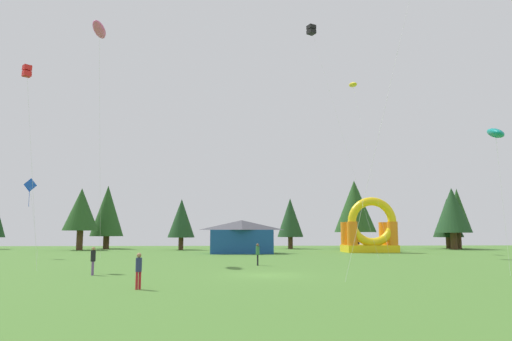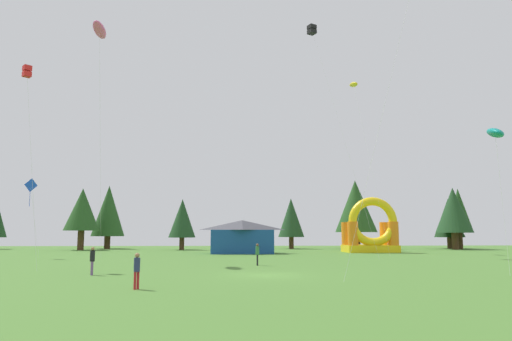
% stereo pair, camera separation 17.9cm
% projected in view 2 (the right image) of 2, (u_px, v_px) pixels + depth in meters
% --- Properties ---
extents(ground_plane, '(120.00, 120.00, 0.00)m').
position_uv_depth(ground_plane, '(267.00, 275.00, 27.56)').
color(ground_plane, '#47752D').
extents(kite_teal_parafoil, '(1.88, 2.82, 9.49)m').
position_uv_depth(kite_teal_parafoil, '(495.00, 133.00, 29.82)').
color(kite_teal_parafoil, '#0C7F7A').
rests_on(kite_teal_parafoil, ground_plane).
extents(kite_red_box, '(3.32, 3.60, 15.18)m').
position_uv_depth(kite_red_box, '(27.00, 72.00, 35.78)').
color(kite_red_box, red).
rests_on(kite_red_box, ground_plane).
extents(kite_black_box, '(5.13, 9.69, 27.51)m').
position_uv_depth(kite_black_box, '(312.00, 30.00, 56.89)').
color(kite_black_box, black).
rests_on(kite_black_box, ground_plane).
extents(kite_pink_parafoil, '(1.14, 5.40, 22.12)m').
position_uv_depth(kite_pink_parafoil, '(100.00, 30.00, 44.18)').
color(kite_pink_parafoil, '#EA599E').
rests_on(kite_pink_parafoil, ground_plane).
extents(kite_yellow_parafoil, '(1.44, 10.94, 22.73)m').
position_uv_depth(kite_yellow_parafoil, '(354.00, 85.00, 62.90)').
color(kite_yellow_parafoil, yellow).
rests_on(kite_yellow_parafoil, ground_plane).
extents(kite_blue_diamond, '(1.67, 0.97, 7.67)m').
position_uv_depth(kite_blue_diamond, '(30.00, 186.00, 47.14)').
color(kite_blue_diamond, blue).
rests_on(kite_blue_diamond, ground_plane).
extents(person_far_side, '(0.30, 0.30, 1.65)m').
position_uv_depth(person_far_side, '(92.00, 258.00, 27.82)').
color(person_far_side, '#724C8C').
rests_on(person_far_side, ground_plane).
extents(person_left_edge, '(0.29, 0.29, 1.66)m').
position_uv_depth(person_left_edge, '(257.00, 252.00, 35.81)').
color(person_left_edge, black).
rests_on(person_left_edge, ground_plane).
extents(person_near_camera, '(0.39, 0.39, 1.60)m').
position_uv_depth(person_near_camera, '(137.00, 268.00, 20.92)').
color(person_near_camera, '#B21E26').
rests_on(person_near_camera, ground_plane).
extents(inflatable_blue_arch, '(6.38, 4.64, 6.87)m').
position_uv_depth(inflatable_blue_arch, '(371.00, 233.00, 58.96)').
color(inflatable_blue_arch, yellow).
rests_on(inflatable_blue_arch, ground_plane).
extents(festival_tent, '(7.33, 4.40, 3.95)m').
position_uv_depth(festival_tent, '(242.00, 237.00, 56.17)').
color(festival_tent, '#19478C').
rests_on(festival_tent, ground_plane).
extents(tree_row_3, '(4.92, 4.92, 8.77)m').
position_uv_depth(tree_row_3, '(82.00, 210.00, 66.98)').
color(tree_row_3, '#4C331E').
rests_on(tree_row_3, ground_plane).
extents(tree_row_4, '(4.98, 4.98, 9.65)m').
position_uv_depth(tree_row_4, '(108.00, 211.00, 72.00)').
color(tree_row_4, '#4C331E').
rests_on(tree_row_4, ground_plane).
extents(tree_row_5, '(3.88, 3.88, 7.30)m').
position_uv_depth(tree_row_5, '(182.00, 218.00, 67.75)').
color(tree_row_5, '#4C331E').
rests_on(tree_row_5, ground_plane).
extents(tree_row_6, '(4.00, 4.00, 7.72)m').
position_uv_depth(tree_row_6, '(291.00, 218.00, 72.21)').
color(tree_row_6, '#4C331E').
rests_on(tree_row_6, ground_plane).
extents(tree_row_7, '(4.98, 4.98, 8.67)m').
position_uv_depth(tree_row_7, '(354.00, 212.00, 71.07)').
color(tree_row_7, '#4C331E').
rests_on(tree_row_7, ground_plane).
extents(tree_row_8, '(6.31, 6.31, 10.41)m').
position_uv_depth(tree_row_8, '(356.00, 206.00, 71.39)').
color(tree_row_8, '#4C331E').
rests_on(tree_row_8, ground_plane).
extents(tree_row_9, '(5.33, 5.33, 9.10)m').
position_uv_depth(tree_row_9, '(453.00, 210.00, 69.39)').
color(tree_row_9, '#4C331E').
rests_on(tree_row_9, ground_plane).
extents(tree_row_10, '(4.56, 4.56, 7.75)m').
position_uv_depth(tree_row_10, '(449.00, 218.00, 73.44)').
color(tree_row_10, '#4C331E').
rests_on(tree_row_10, ground_plane).
extents(tree_row_11, '(3.76, 3.76, 9.16)m').
position_uv_depth(tree_row_11, '(459.00, 210.00, 71.39)').
color(tree_row_11, '#4C331E').
rests_on(tree_row_11, ground_plane).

